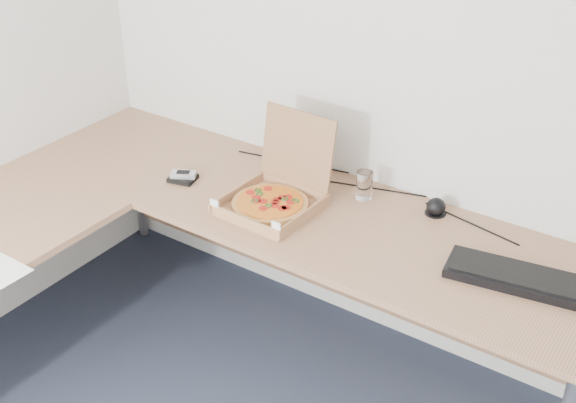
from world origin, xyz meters
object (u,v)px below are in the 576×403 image
Objects in this scene: pizza_box at (273,198)px; wallet at (183,178)px; drinking_glass at (364,185)px; desk at (161,234)px; keyboard at (519,278)px.

pizza_box reaches higher than wallet.
drinking_glass is at bearing 9.81° from wallet.
drinking_glass is at bearing 50.26° from desk.
drinking_glass is at bearing 155.06° from keyboard.
desk is 1.31m from keyboard.
wallet is (-0.18, 0.33, 0.04)m from desk.
wallet is at bearing -173.68° from pizza_box.
pizza_box is 0.80× the size of keyboard.
desk is 23.21× the size of wallet.
desk is 0.82m from drinking_glass.
desk is 0.45m from pizza_box.
keyboard is (0.97, 0.07, -0.03)m from pizza_box.
wallet reaches higher than desk.
pizza_box is 0.37m from drinking_glass.
keyboard is (1.23, 0.43, 0.04)m from desk.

